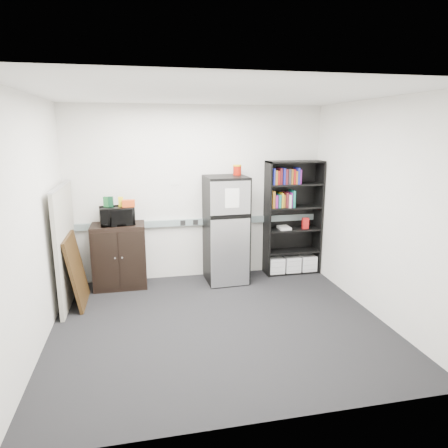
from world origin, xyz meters
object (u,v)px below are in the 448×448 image
object	(u,v)px
cubicle_partition	(66,245)
microwave	(117,216)
cabinet	(120,256)
refrigerator	(226,230)
bookshelf	(293,219)

from	to	relation	value
cubicle_partition	microwave	bearing A→B (deg)	31.25
cabinet	microwave	world-z (taller)	microwave
cubicle_partition	cabinet	xyz separation A→B (m)	(0.67, 0.42, -0.33)
microwave	refrigerator	world-z (taller)	refrigerator
bookshelf	refrigerator	xyz separation A→B (m)	(-1.14, -0.14, -0.09)
bookshelf	microwave	bearing A→B (deg)	-178.33
bookshelf	cabinet	distance (m)	2.80
cubicle_partition	refrigerator	distance (m)	2.31
refrigerator	bookshelf	bearing A→B (deg)	4.73
bookshelf	microwave	world-z (taller)	bookshelf
cubicle_partition	refrigerator	xyz separation A→B (m)	(2.29, 0.34, 0.01)
microwave	bookshelf	bearing A→B (deg)	-7.60
bookshelf	cubicle_partition	size ratio (longest dim) A/B	1.14
bookshelf	cabinet	size ratio (longest dim) A/B	1.91
cabinet	refrigerator	xyz separation A→B (m)	(1.62, -0.08, 0.34)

